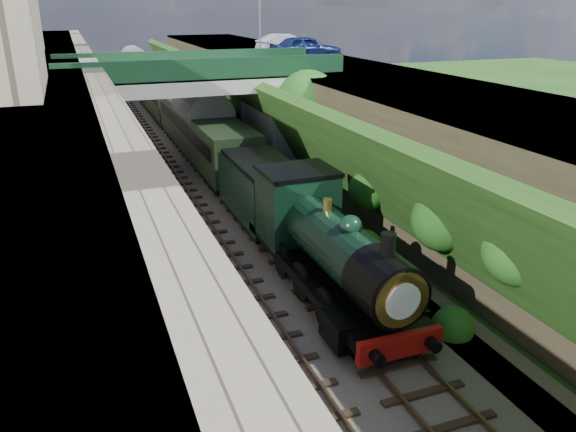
{
  "coord_description": "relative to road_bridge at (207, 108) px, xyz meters",
  "views": [
    {
      "loc": [
        -6.59,
        -9.55,
        10.03
      ],
      "look_at": [
        0.0,
        7.76,
        2.99
      ],
      "focal_mm": 35.0,
      "sensor_mm": 36.0,
      "label": 1
    }
  ],
  "objects": [
    {
      "name": "coach_middle",
      "position": [
        0.26,
        21.68,
        -2.03
      ],
      "size": [
        2.9,
        18.0,
        3.7
      ],
      "color": "black",
      "rests_on": "trackbed"
    },
    {
      "name": "tree",
      "position": [
        4.97,
        -3.99,
        0.57
      ],
      "size": [
        3.6,
        3.8,
        6.6
      ],
      "color": "black",
      "rests_on": "ground"
    },
    {
      "name": "street_plateau_left",
      "position": [
        -9.94,
        -4.0,
        -0.58
      ],
      "size": [
        6.0,
        90.0,
        7.0
      ],
      "primitive_type": "cube",
      "color": "#262628",
      "rests_on": "ground"
    },
    {
      "name": "road_bridge",
      "position": [
        0.0,
        0.0,
        0.0
      ],
      "size": [
        16.0,
        6.4,
        7.25
      ],
      "color": "gray",
      "rests_on": "ground"
    },
    {
      "name": "car_blue",
      "position": [
        7.99,
        3.76,
        3.03
      ],
      "size": [
        5.05,
        2.05,
        1.72
      ],
      "primitive_type": "imported",
      "rotation": [
        0.0,
        0.0,
        1.57
      ],
      "color": "navy",
      "rests_on": "street_plateau_right"
    },
    {
      "name": "track_right",
      "position": [
        0.26,
        -4.0,
        -3.83
      ],
      "size": [
        2.5,
        90.0,
        0.2
      ],
      "color": "black",
      "rests_on": "trackbed"
    },
    {
      "name": "retaining_wall",
      "position": [
        -6.44,
        -4.0,
        -0.58
      ],
      "size": [
        1.0,
        90.0,
        7.0
      ],
      "primitive_type": "cube",
      "color": "#756B56",
      "rests_on": "ground"
    },
    {
      "name": "track_left",
      "position": [
        -2.94,
        -4.0,
        -3.83
      ],
      "size": [
        2.5,
        90.0,
        0.2
      ],
      "color": "black",
      "rests_on": "trackbed"
    },
    {
      "name": "street_plateau_right",
      "position": [
        8.56,
        -4.0,
        -0.95
      ],
      "size": [
        8.0,
        90.0,
        6.25
      ],
      "primitive_type": "cube",
      "color": "#262628",
      "rests_on": "ground"
    },
    {
      "name": "lamppost",
      "position": [
        6.1,
        8.0,
        5.49
      ],
      "size": [
        0.87,
        0.15,
        6.0
      ],
      "color": "gray",
      "rests_on": "street_plateau_right"
    },
    {
      "name": "tender",
      "position": [
        0.26,
        -9.72,
        -2.46
      ],
      "size": [
        2.7,
        6.0,
        3.05
      ],
      "color": "black",
      "rests_on": "trackbed"
    },
    {
      "name": "trackbed",
      "position": [
        -0.94,
        -4.0,
        -3.98
      ],
      "size": [
        10.0,
        90.0,
        0.2
      ],
      "primitive_type": "cube",
      "color": "#473F38",
      "rests_on": "ground"
    },
    {
      "name": "coach_rear",
      "position": [
        0.26,
        40.48,
        -2.03
      ],
      "size": [
        2.9,
        18.0,
        3.7
      ],
      "color": "black",
      "rests_on": "trackbed"
    },
    {
      "name": "car_silver",
      "position": [
        8.72,
        9.9,
        2.94
      ],
      "size": [
        4.9,
        2.94,
        1.53
      ],
      "primitive_type": "imported",
      "rotation": [
        0.0,
        0.0,
        1.88
      ],
      "color": "#BBBCC1",
      "rests_on": "street_plateau_right"
    },
    {
      "name": "coach_front",
      "position": [
        0.26,
        2.88,
        -2.03
      ],
      "size": [
        2.9,
        18.0,
        3.7
      ],
      "color": "black",
      "rests_on": "trackbed"
    },
    {
      "name": "embankment_slope",
      "position": [
        4.05,
        -6.19,
        -1.33
      ],
      "size": [
        4.64,
        90.0,
        6.36
      ],
      "color": "#1E4714",
      "rests_on": "ground"
    },
    {
      "name": "ground",
      "position": [
        -0.94,
        -24.0,
        -4.08
      ],
      "size": [
        160.0,
        160.0,
        0.0
      ],
      "primitive_type": "plane",
      "color": "#1E4714",
      "rests_on": "ground"
    },
    {
      "name": "locomotive",
      "position": [
        0.26,
        -17.08,
        -2.18
      ],
      "size": [
        3.1,
        10.22,
        3.83
      ],
      "color": "black",
      "rests_on": "trackbed"
    }
  ]
}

